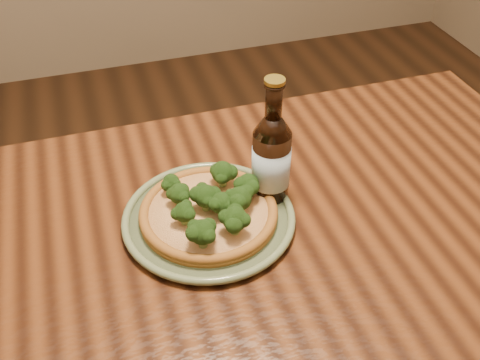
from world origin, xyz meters
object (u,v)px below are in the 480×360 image
object	(u,v)px
table	(179,314)
pizza	(210,210)
beer_bottle	(271,158)
plate	(209,218)

from	to	relation	value
table	pizza	distance (m)	0.18
table	beer_bottle	xyz separation A→B (m)	(0.21, 0.13, 0.18)
table	pizza	bearing A→B (deg)	49.86
plate	table	bearing A→B (deg)	-128.80
table	pizza	size ratio (longest dim) A/B	6.68
table	beer_bottle	size ratio (longest dim) A/B	6.45
plate	pizza	world-z (taller)	pizza
table	pizza	xyz separation A→B (m)	(0.09, 0.10, 0.12)
table	plate	xyz separation A→B (m)	(0.08, 0.10, 0.10)
table	pizza	world-z (taller)	pizza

